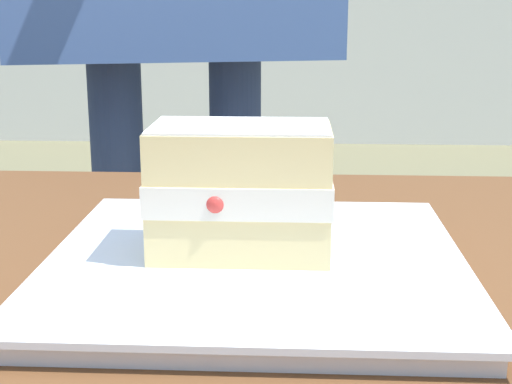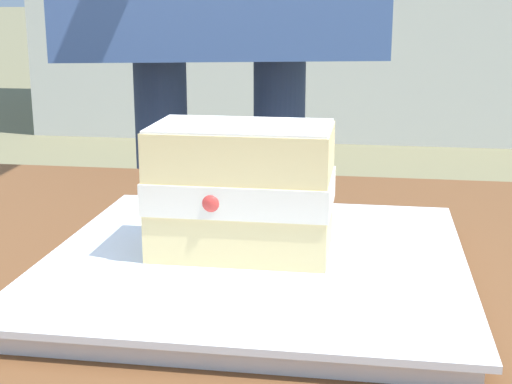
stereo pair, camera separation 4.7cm
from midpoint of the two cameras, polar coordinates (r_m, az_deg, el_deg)
The scene contains 2 objects.
dessert_plate at distance 0.48m, azimuth -2.79°, elevation -5.71°, with size 0.26×0.26×0.02m.
cake_slice at distance 0.47m, azimuth -3.98°, elevation 0.17°, with size 0.11×0.08×0.08m.
Camera 1 is at (-0.19, 0.31, 0.89)m, focal length 52.57 mm.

